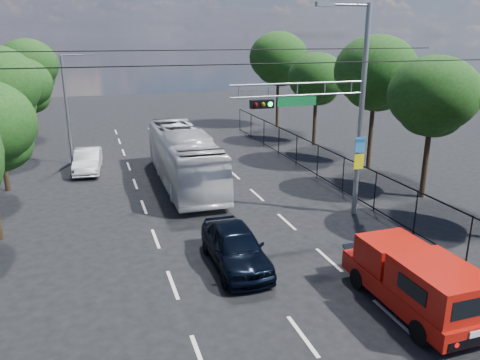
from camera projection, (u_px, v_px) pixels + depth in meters
name	position (u px, v px, depth m)	size (l,w,h in m)	color
ground	(303.00, 336.00, 13.29)	(120.00, 120.00, 0.00)	black
lane_markings	(194.00, 189.00, 26.00)	(6.12, 38.00, 0.01)	beige
signal_mast	(338.00, 105.00, 20.57)	(6.43, 0.39, 9.50)	slate
streetlight_left	(69.00, 104.00, 30.22)	(2.09, 0.22, 7.08)	slate
utility_wires	(216.00, 60.00, 19.18)	(22.00, 5.04, 0.74)	black
fence_right	(333.00, 168.00, 26.30)	(0.06, 34.03, 2.00)	black
tree_right_b	(433.00, 101.00, 23.32)	(4.50, 4.50, 7.31)	black
tree_right_c	(375.00, 77.00, 28.75)	(5.10, 5.10, 8.29)	black
tree_right_d	(317.00, 82.00, 35.25)	(4.32, 4.32, 7.02)	black
tree_right_e	(279.00, 62.00, 42.25)	(5.28, 5.28, 8.58)	black
tree_left_d	(21.00, 89.00, 31.83)	(4.20, 4.20, 6.83)	black
tree_left_e	(28.00, 69.00, 38.80)	(4.92, 4.92, 7.99)	black
red_pickup	(415.00, 280.00, 14.27)	(2.00, 5.31, 1.96)	black
navy_hatchback	(235.00, 247.00, 17.12)	(1.85, 4.59, 1.56)	black
white_bus	(184.00, 157.00, 26.58)	(2.61, 11.15, 3.11)	silver
white_van	(88.00, 161.00, 29.19)	(1.50, 4.30, 1.42)	silver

